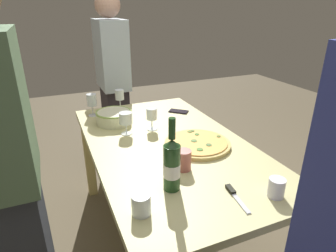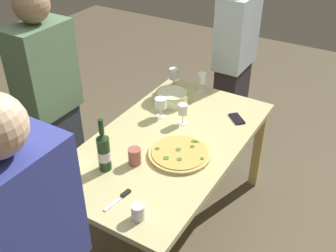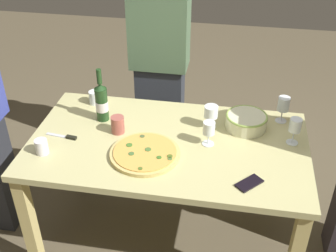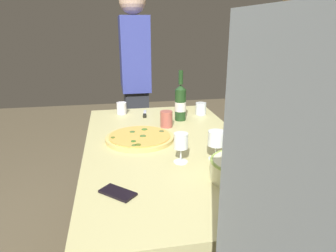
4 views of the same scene
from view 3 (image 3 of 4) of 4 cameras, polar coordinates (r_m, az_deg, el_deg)
The scene contains 15 objects.
ground_plane at distance 2.96m, azimuth 0.00°, elevation -13.97°, with size 8.00×8.00×0.00m, color brown.
dining_table at distance 2.51m, azimuth 0.00°, elevation -3.84°, with size 1.60×0.90×0.75m.
pizza at distance 2.35m, azimuth -3.10°, elevation -3.65°, with size 0.39×0.39×0.03m.
serving_bowl at distance 2.59m, azimuth 10.42°, elevation 0.69°, with size 0.25×0.25×0.09m.
wine_bottle at distance 2.62m, azimuth -8.87°, elevation 3.25°, with size 0.08×0.08×0.34m.
wine_glass_near_pizza at distance 2.67m, azimuth 15.18°, elevation 2.69°, with size 0.07×0.07×0.17m.
wine_glass_by_bottle at distance 2.54m, azimuth 5.78°, elevation 1.83°, with size 0.08×0.08×0.14m.
wine_glass_far_left at distance 2.39m, azimuth 5.50°, elevation -0.39°, with size 0.07×0.07×0.15m.
wine_glass_far_right at distance 2.49m, azimuth 16.63°, elevation -0.08°, with size 0.07×0.07×0.16m.
cup_amber at distance 2.53m, azimuth -6.74°, elevation 0.18°, with size 0.08×0.08×0.10m, color #A9574C.
cup_ceramic at distance 2.84m, azimuth -9.74°, elevation 3.79°, with size 0.08×0.08×0.09m, color white.
cup_spare at distance 2.45m, azimuth -16.55°, elevation -2.66°, with size 0.07×0.07×0.09m, color silver.
cell_phone at distance 2.21m, azimuth 10.81°, elevation -7.53°, with size 0.07×0.14×0.01m, color black.
pizza_knife at distance 2.56m, azimuth -13.55°, elevation -1.40°, with size 0.19×0.05×0.02m.
person_host at distance 3.14m, azimuth -1.11°, elevation 8.51°, with size 0.41×0.24×1.67m.
Camera 3 is at (0.34, -1.96, 2.19)m, focal length 45.58 mm.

